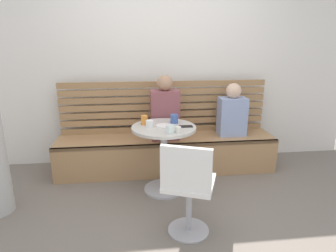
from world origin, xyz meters
name	(u,v)px	position (x,y,z in m)	size (l,w,h in m)	color
ground	(181,226)	(0.00, 0.00, 0.00)	(8.00, 8.00, 0.00)	#70665B
back_wall	(163,53)	(0.00, 1.64, 1.45)	(5.20, 0.10, 2.90)	silver
booth_bench	(166,154)	(0.00, 1.20, 0.22)	(2.70, 0.52, 0.44)	#A87C51
booth_backrest	(164,107)	(0.00, 1.44, 0.78)	(2.65, 0.04, 0.67)	#9A7249
cafe_table	(164,146)	(-0.08, 0.68, 0.52)	(0.68, 0.68, 0.74)	#ADADB2
white_chair	(188,187)	(0.03, -0.13, 0.46)	(0.52, 0.52, 0.85)	#ADADB2
person_adult	(165,111)	(-0.02, 1.16, 0.79)	(0.34, 0.22, 0.78)	brown
person_child_left	(232,112)	(0.84, 1.22, 0.73)	(0.34, 0.22, 0.66)	#8C9EC6
cup_mug_blue	(174,119)	(0.04, 0.80, 0.79)	(0.08, 0.08, 0.10)	#3D5B9E
cup_espresso_small	(178,129)	(0.04, 0.47, 0.77)	(0.06, 0.06, 0.06)	silver
cup_glass_short	(170,129)	(-0.04, 0.46, 0.78)	(0.08, 0.08, 0.08)	silver
cup_tumbler_orange	(144,120)	(-0.28, 0.78, 0.79)	(0.07, 0.07, 0.10)	orange
cup_ceramic_white	(150,124)	(-0.23, 0.68, 0.78)	(0.08, 0.08, 0.07)	white
plate_small	(164,126)	(-0.08, 0.69, 0.75)	(0.17, 0.17, 0.01)	white
phone_on_table	(186,126)	(0.14, 0.65, 0.74)	(0.07, 0.14, 0.01)	black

